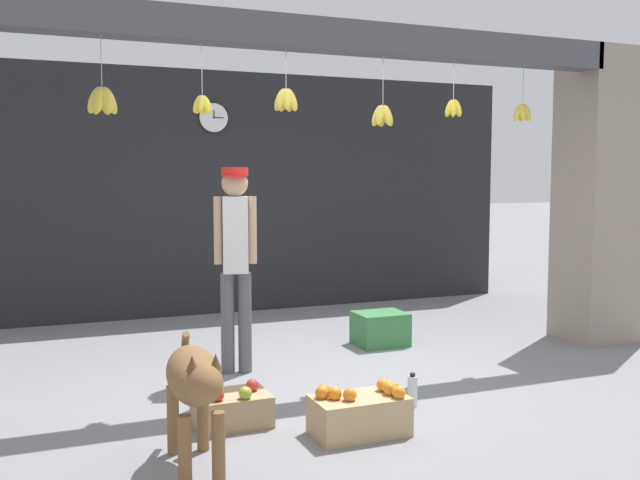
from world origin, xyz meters
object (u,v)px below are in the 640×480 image
dog (195,382)px  shopkeeper (236,252)px  produce_box_green (380,329)px  water_bottle (412,391)px  fruit_crate_oranges (360,413)px  fruit_crate_apples (231,407)px  wall_clock (214,118)px

dog → shopkeeper: (0.74, 1.85, 0.48)m
produce_box_green → water_bottle: bearing=-109.9°
dog → water_bottle: size_ratio=4.36×
fruit_crate_oranges → water_bottle: (0.57, 0.35, -0.03)m
produce_box_green → water_bottle: size_ratio=1.98×
fruit_crate_apples → produce_box_green: bearing=40.0°
dog → fruit_crate_apples: 0.87m
fruit_crate_oranges → water_bottle: fruit_crate_oranges is taller
water_bottle → dog: bearing=-161.5°
dog → wall_clock: (1.19, 4.36, 1.76)m
dog → fruit_crate_oranges: dog is taller
wall_clock → shopkeeper: bearing=-100.1°
fruit_crate_apples → water_bottle: fruit_crate_apples is taller
shopkeeper → produce_box_green: shopkeeper is taller
water_bottle → fruit_crate_apples: bearing=174.4°
wall_clock → water_bottle: bearing=-83.2°
fruit_crate_apples → produce_box_green: (1.89, 1.59, 0.04)m
dog → water_bottle: bearing=112.9°
water_bottle → fruit_crate_oranges: bearing=-148.4°
fruit_crate_apples → produce_box_green: 2.46m
shopkeeper → fruit_crate_apples: (-0.36, -1.18, -0.88)m
fruit_crate_oranges → wall_clock: size_ratio=1.69×
dog → shopkeeper: 2.05m
wall_clock → dog: bearing=-105.3°
dog → wall_clock: wall_clock is taller
wall_clock → produce_box_green: bearing=-62.9°
water_bottle → wall_clock: size_ratio=0.68×
fruit_crate_oranges → produce_box_green: (1.19, 2.06, 0.02)m
dog → produce_box_green: dog is taller
fruit_crate_oranges → fruit_crate_apples: 0.84m
dog → shopkeeper: size_ratio=0.62×
shopkeeper → fruit_crate_oranges: shopkeeper is taller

